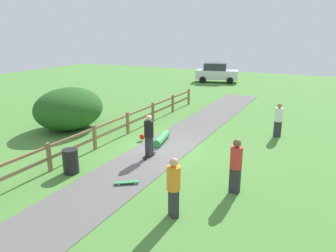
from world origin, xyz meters
TOP-DOWN VIEW (x-y plane):
  - ground_plane at (0.00, 0.00)m, footprint 60.00×60.00m
  - asphalt_path at (0.00, 0.00)m, footprint 2.40×28.00m
  - wooden_fence at (-2.60, 0.00)m, footprint 0.12×18.12m
  - bush_large at (-5.80, 0.66)m, footprint 3.21×3.85m
  - trash_bin at (-1.80, -3.62)m, footprint 0.56×0.56m
  - skater_riding at (-0.03, -1.02)m, footprint 0.38×0.80m
  - skater_fallen at (-0.51, 0.81)m, footprint 1.41×1.70m
  - skateboard_loose at (0.53, -3.50)m, footprint 0.76×0.63m
  - bystander_orange at (2.77, -4.55)m, footprint 0.54×0.54m
  - bystander_white at (4.19, 4.15)m, footprint 0.53×0.53m
  - bystander_red at (3.90, -2.43)m, footprint 0.41×0.41m
  - parked_car_white at (-4.24, 19.94)m, footprint 4.48×2.73m

SIDE VIEW (x-z plane):
  - ground_plane at x=0.00m, z-range 0.00..0.00m
  - asphalt_path at x=0.00m, z-range 0.00..0.02m
  - skateboard_loose at x=0.53m, z-range 0.05..0.13m
  - skater_fallen at x=-0.51m, z-range 0.02..0.38m
  - trash_bin at x=-1.80m, z-range 0.00..0.90m
  - wooden_fence at x=-2.60m, z-range 0.12..1.22m
  - bystander_white at x=4.19m, z-range 0.08..1.75m
  - bystander_orange at x=2.77m, z-range 0.09..1.82m
  - parked_car_white at x=-4.24m, z-range 0.00..1.92m
  - bystander_red at x=3.90m, z-range 0.10..1.89m
  - skater_riding at x=-0.03m, z-range 0.12..1.88m
  - bush_large at x=-5.80m, z-range 0.00..2.18m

